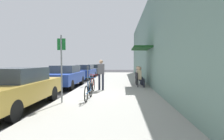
{
  "coord_description": "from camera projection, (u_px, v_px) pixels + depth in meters",
  "views": [
    {
      "loc": [
        2.72,
        -8.91,
        1.68
      ],
      "look_at": [
        1.7,
        8.73,
        0.9
      ],
      "focal_mm": 28.04,
      "sensor_mm": 36.0,
      "label": 1
    }
  ],
  "objects": [
    {
      "name": "ground_plane",
      "position": [
        70.0,
        94.0,
        9.12
      ],
      "size": [
        60.0,
        60.0,
        0.0
      ],
      "primitive_type": "plane",
      "color": "#2D2D30"
    },
    {
      "name": "seated_patron_1",
      "position": [
        139.0,
        75.0,
        11.89
      ],
      "size": [
        0.45,
        0.38,
        1.29
      ],
      "color": "#232838",
      "rests_on": "sidewalk_slab"
    },
    {
      "name": "sidewalk_slab",
      "position": [
        115.0,
        88.0,
        10.98
      ],
      "size": [
        4.5,
        32.0,
        0.12
      ],
      "primitive_type": "cube",
      "color": "#9E9B93",
      "rests_on": "ground_plane"
    },
    {
      "name": "cafe_chair_1",
      "position": [
        138.0,
        78.0,
        11.9
      ],
      "size": [
        0.47,
        0.47,
        0.87
      ],
      "color": "black",
      "rests_on": "sidewalk_slab"
    },
    {
      "name": "street_sign",
      "position": [
        61.0,
        63.0,
        6.68
      ],
      "size": [
        0.32,
        0.06,
        2.6
      ],
      "color": "gray",
      "rests_on": "sidewalk_slab"
    },
    {
      "name": "cafe_chair_2",
      "position": [
        138.0,
        77.0,
        12.48
      ],
      "size": [
        0.5,
        0.5,
        0.87
      ],
      "color": "black",
      "rests_on": "sidewalk_slab"
    },
    {
      "name": "parked_car_0",
      "position": [
        16.0,
        88.0,
        6.3
      ],
      "size": [
        1.8,
        4.4,
        1.48
      ],
      "color": "#A58433",
      "rests_on": "ground_plane"
    },
    {
      "name": "bicycle_0",
      "position": [
        89.0,
        91.0,
        7.3
      ],
      "size": [
        0.46,
        1.71,
        0.9
      ],
      "color": "black",
      "rests_on": "sidewalk_slab"
    },
    {
      "name": "bicycle_1",
      "position": [
        92.0,
        86.0,
        8.92
      ],
      "size": [
        0.46,
        1.71,
        0.9
      ],
      "color": "black",
      "rests_on": "sidewalk_slab"
    },
    {
      "name": "parked_car_3",
      "position": [
        94.0,
        69.0,
        24.12
      ],
      "size": [
        1.8,
        4.4,
        1.39
      ],
      "color": "#47514C",
      "rests_on": "ground_plane"
    },
    {
      "name": "building_facade",
      "position": [
        154.0,
        40.0,
        10.72
      ],
      "size": [
        1.4,
        32.0,
        6.05
      ],
      "color": "gray",
      "rests_on": "ground_plane"
    },
    {
      "name": "pedestrian_standing",
      "position": [
        101.0,
        72.0,
        9.78
      ],
      "size": [
        0.36,
        0.22,
        1.7
      ],
      "color": "#232838",
      "rests_on": "sidewalk_slab"
    },
    {
      "name": "cafe_chair_0",
      "position": [
        140.0,
        79.0,
        11.0
      ],
      "size": [
        0.48,
        0.48,
        0.87
      ],
      "color": "black",
      "rests_on": "sidewalk_slab"
    },
    {
      "name": "seated_patron_0",
      "position": [
        141.0,
        76.0,
        10.98
      ],
      "size": [
        0.45,
        0.39,
        1.29
      ],
      "color": "#232838",
      "rests_on": "sidewalk_slab"
    },
    {
      "name": "seated_patron_2",
      "position": [
        138.0,
        74.0,
        12.48
      ],
      "size": [
        0.46,
        0.4,
        1.29
      ],
      "color": "#232838",
      "rests_on": "sidewalk_slab"
    },
    {
      "name": "parking_meter",
      "position": [
        88.0,
        74.0,
        11.54
      ],
      "size": [
        0.12,
        0.1,
        1.32
      ],
      "color": "slate",
      "rests_on": "sidewalk_slab"
    },
    {
      "name": "parked_car_1",
      "position": [
        65.0,
        76.0,
        11.77
      ],
      "size": [
        1.8,
        4.4,
        1.47
      ],
      "color": "navy",
      "rests_on": "ground_plane"
    },
    {
      "name": "parked_car_2",
      "position": [
        85.0,
        72.0,
        17.82
      ],
      "size": [
        1.8,
        4.4,
        1.42
      ],
      "color": "navy",
      "rests_on": "ground_plane"
    }
  ]
}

